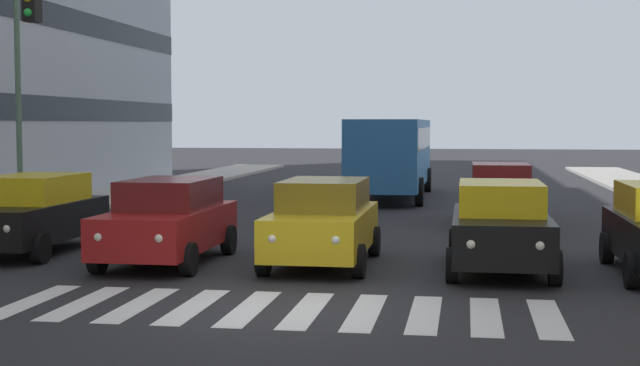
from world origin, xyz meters
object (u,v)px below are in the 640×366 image
Objects in this scene: car_4 at (33,213)px; street_lamp_right at (37,55)px; car_1 at (500,225)px; car_row2_0 at (500,193)px; car_3 at (168,220)px; bus_behind_traffic at (392,149)px; car_2 at (323,221)px.

street_lamp_right reaches higher than car_4.
car_1 is 1.00× the size of car_4.
car_3 is at bearing 50.66° from car_row2_0.
bus_behind_traffic is (-6.60, -16.45, 0.97)m from car_4.
car_4 is at bearing -4.95° from car_1.
car_3 and car_4 have the same top height.
car_4 is 6.87m from street_lamp_right.
car_4 is at bearing 35.99° from car_row2_0.
bus_behind_traffic is at bearing -78.55° from car_1.
car_1 is 14.40m from street_lamp_right.
bus_behind_traffic is (-3.17, -17.41, 0.97)m from car_3.
car_2 is 1.00× the size of car_3.
car_4 is (6.60, -0.68, 0.00)m from car_2.
car_1 is 0.42× the size of bus_behind_traffic.
car_3 is 1.00× the size of car_4.
bus_behind_traffic reaches higher than car_4.
bus_behind_traffic is 14.72m from street_lamp_right.
car_3 is at bearing 133.56° from street_lamp_right.
bus_behind_traffic reaches higher than car_3.
car_3 is at bearing 0.65° from car_1.
bus_behind_traffic is at bearing -111.87° from car_4.
car_1 is 0.60× the size of street_lamp_right.
car_2 is at bearing -175.02° from car_3.
car_3 is 3.56m from car_4.
street_lamp_right is at bearing 10.66° from car_row2_0.
car_1 and car_2 have the same top height.
car_4 is at bearing -5.84° from car_2.
car_3 is 1.00× the size of car_row2_0.
car_2 and car_3 have the same top height.
car_4 is 1.00× the size of car_row2_0.
car_2 is at bearing 90.00° from bus_behind_traffic.
bus_behind_traffic is (3.51, -17.33, 0.97)m from car_1.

